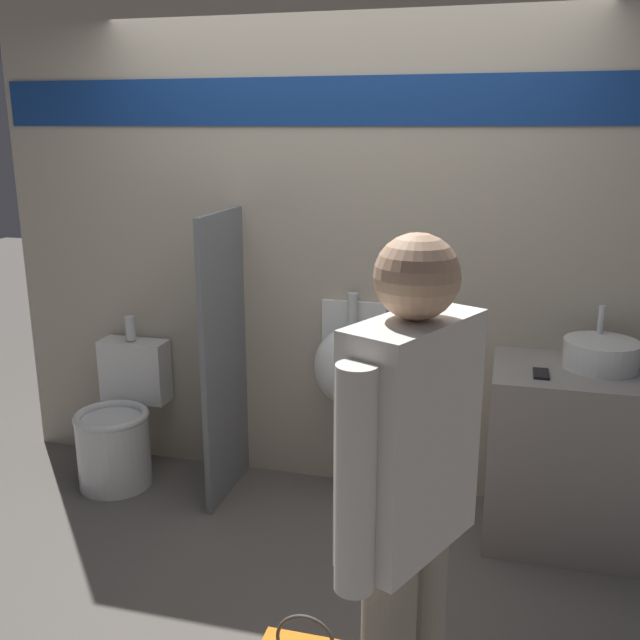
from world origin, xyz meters
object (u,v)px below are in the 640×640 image
(cell_phone, at_px, (541,374))
(toilet, at_px, (119,428))
(urinal_near_counter, at_px, (348,367))
(person_in_vest, at_px, (408,507))
(sink_basin, at_px, (601,354))

(cell_phone, relative_size, toilet, 0.15)
(urinal_near_counter, distance_m, person_in_vest, 1.81)
(urinal_near_counter, bearing_deg, person_in_vest, -72.23)
(cell_phone, height_order, urinal_near_counter, urinal_near_counter)
(sink_basin, relative_size, toilet, 0.38)
(sink_basin, height_order, person_in_vest, person_in_vest)
(toilet, relative_size, person_in_vest, 0.54)
(urinal_near_counter, xyz_separation_m, person_in_vest, (0.55, -1.71, 0.21))
(urinal_near_counter, relative_size, toilet, 1.22)
(sink_basin, xyz_separation_m, person_in_vest, (-0.67, -1.62, 0.01))
(sink_basin, distance_m, toilet, 2.58)
(cell_phone, bearing_deg, person_in_vest, -105.68)
(cell_phone, bearing_deg, toilet, 177.48)
(sink_basin, relative_size, person_in_vest, 0.20)
(person_in_vest, bearing_deg, sink_basin, 2.67)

